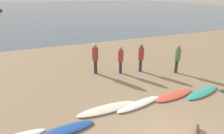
# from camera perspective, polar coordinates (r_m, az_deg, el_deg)

# --- Properties ---
(ground_plane) EXTENTS (120.00, 120.00, 0.20)m
(ground_plane) POSITION_cam_1_polar(r_m,az_deg,el_deg) (14.11, -9.21, 2.85)
(ground_plane) COLOR #8C7559
(ground_plane) RESTS_ON ground
(ocean_water) EXTENTS (140.00, 100.00, 0.01)m
(ocean_water) POSITION_cam_1_polar(r_m,az_deg,el_deg) (66.85, -21.31, 16.25)
(ocean_water) COLOR #475B6B
(ocean_water) RESTS_ON ground
(surfboard_1) EXTENTS (1.95, 0.65, 0.10)m
(surfboard_1) POSITION_cam_1_polar(r_m,az_deg,el_deg) (6.83, -13.59, -17.91)
(surfboard_1) COLOR #1E479E
(surfboard_1) RESTS_ON ground
(surfboard_2) EXTENTS (2.51, 0.66, 0.10)m
(surfboard_2) POSITION_cam_1_polar(r_m,az_deg,el_deg) (7.65, -1.41, -12.45)
(surfboard_2) COLOR silver
(surfboard_2) RESTS_ON ground
(surfboard_3) EXTENTS (2.30, 0.85, 0.10)m
(surfboard_3) POSITION_cam_1_polar(r_m,az_deg,el_deg) (8.02, 8.22, -10.97)
(surfboard_3) COLOR white
(surfboard_3) RESTS_ON ground
(surfboard_4) EXTENTS (2.21, 0.84, 0.09)m
(surfboard_4) POSITION_cam_1_polar(r_m,az_deg,el_deg) (9.01, 18.25, -8.08)
(surfboard_4) COLOR #D84C38
(surfboard_4) RESTS_ON ground
(surfboard_5) EXTENTS (2.29, 0.99, 0.08)m
(surfboard_5) POSITION_cam_1_polar(r_m,az_deg,el_deg) (9.74, 25.64, -6.92)
(surfboard_5) COLOR teal
(surfboard_5) RESTS_ON ground
(person_0) EXTENTS (0.31, 0.31, 1.55)m
(person_0) POSITION_cam_1_polar(r_m,az_deg,el_deg) (10.64, 2.62, 2.73)
(person_0) COLOR #2D2D38
(person_0) RESTS_ON ground
(person_1) EXTENTS (0.36, 0.36, 1.76)m
(person_1) POSITION_cam_1_polar(r_m,az_deg,el_deg) (10.60, -5.11, 3.28)
(person_1) COLOR #2D2D38
(person_1) RESTS_ON ground
(person_2) EXTENTS (0.33, 0.33, 1.62)m
(person_2) POSITION_cam_1_polar(r_m,az_deg,el_deg) (11.00, 8.72, 3.34)
(person_2) COLOR #2D2D38
(person_2) RESTS_ON ground
(person_3) EXTENTS (0.33, 0.33, 1.63)m
(person_3) POSITION_cam_1_polar(r_m,az_deg,el_deg) (11.30, 19.14, 2.89)
(person_3) COLOR #2D2D38
(person_3) RESTS_ON ground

